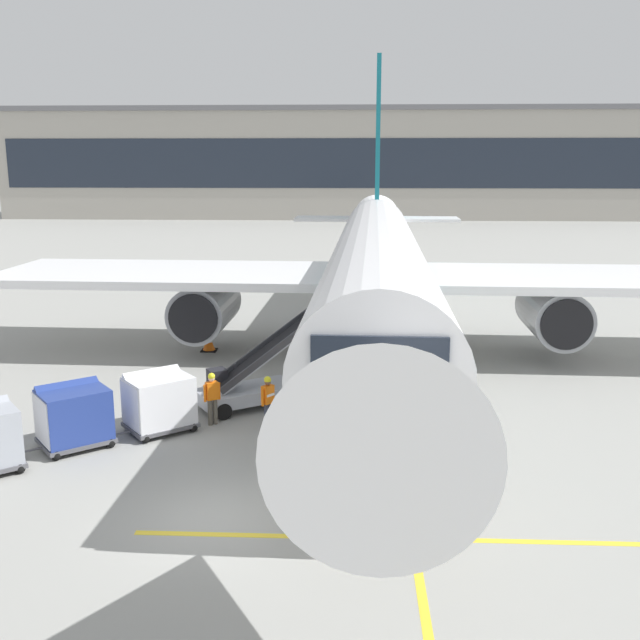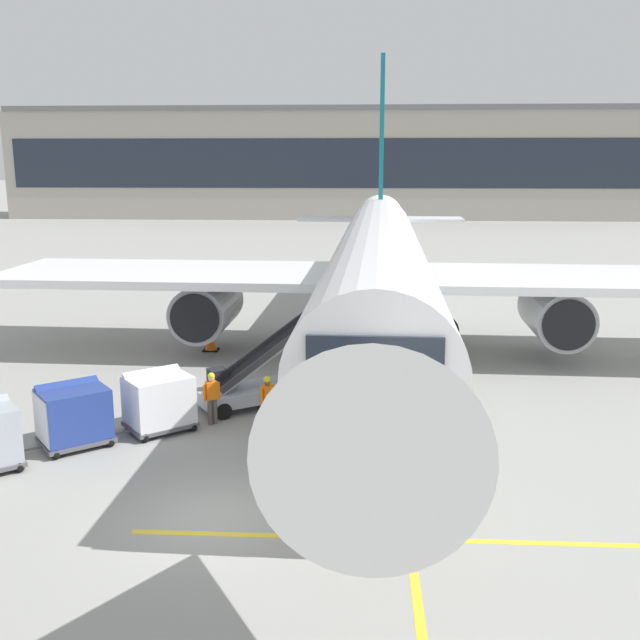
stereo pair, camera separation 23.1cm
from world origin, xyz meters
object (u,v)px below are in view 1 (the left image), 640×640
baggage_cart_lead (158,400)px  ground_crew_by_carts (212,395)px  safety_cone_engine_keepout (209,343)px  belt_loader (252,380)px  baggage_cart_second (73,415)px  parked_airplane (377,266)px  ground_crew_by_loader (268,399)px

baggage_cart_lead → ground_crew_by_carts: (1.59, 0.60, -0.00)m
ground_crew_by_carts → safety_cone_engine_keepout: (-1.95, 9.28, -0.62)m
baggage_cart_lead → safety_cone_engine_keepout: 9.90m
belt_loader → baggage_cart_lead: (-2.64, -2.47, 0.07)m
baggage_cart_lead → baggage_cart_second: 2.60m
safety_cone_engine_keepout → parked_airplane: bearing=1.7°
parked_airplane → baggage_cart_second: parked_airplane is taller
belt_loader → ground_crew_by_loader: (0.79, -2.15, 0.06)m
belt_loader → safety_cone_engine_keepout: belt_loader is taller
belt_loader → baggage_cart_lead: belt_loader is taller
belt_loader → safety_cone_engine_keepout: size_ratio=6.33×
baggage_cart_second → baggage_cart_lead: bearing=32.8°
baggage_cart_second → safety_cone_engine_keepout: (1.82, 11.28, -0.62)m
belt_loader → ground_crew_by_carts: 2.15m
baggage_cart_lead → ground_crew_by_carts: size_ratio=1.50×
parked_airplane → baggage_cart_lead: (-7.14, -10.10, -2.88)m
parked_airplane → ground_crew_by_loader: parked_airplane is taller
ground_crew_by_carts → baggage_cart_lead: bearing=-159.4°
safety_cone_engine_keepout → baggage_cart_second: bearing=-99.2°
ground_crew_by_carts → belt_loader: bearing=60.7°
baggage_cart_lead → ground_crew_by_loader: bearing=5.3°
safety_cone_engine_keepout → ground_crew_by_carts: bearing=-78.1°
parked_airplane → ground_crew_by_loader: 10.85m
belt_loader → baggage_cart_second: size_ratio=1.88×
safety_cone_engine_keepout → belt_loader: bearing=-67.9°
baggage_cart_lead → baggage_cart_second: same height
baggage_cart_second → safety_cone_engine_keepout: size_ratio=3.36×
belt_loader → safety_cone_engine_keepout: (-3.01, 7.40, -0.55)m
baggage_cart_lead → baggage_cart_second: size_ratio=1.00×
parked_airplane → belt_loader: bearing=-120.6°
parked_airplane → baggage_cart_lead: parked_airplane is taller
baggage_cart_lead → ground_crew_by_loader: size_ratio=1.50×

